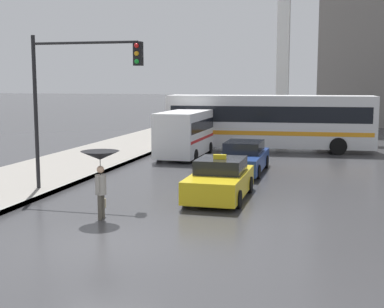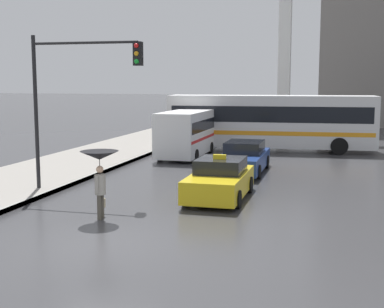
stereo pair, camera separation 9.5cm
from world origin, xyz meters
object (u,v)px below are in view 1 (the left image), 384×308
at_px(ambulance_van, 186,131).
at_px(city_bus, 269,120).
at_px(taxi, 220,180).
at_px(traffic_light, 77,83).
at_px(sedan_red, 243,158).
at_px(pedestrian_with_umbrella, 100,163).

height_order(ambulance_van, city_bus, city_bus).
bearing_deg(city_bus, taxi, 175.44).
bearing_deg(ambulance_van, city_bus, -137.27).
xyz_separation_m(ambulance_van, traffic_light, (-1.12, -10.51, 2.63)).
xyz_separation_m(taxi, traffic_light, (-5.02, -0.66, 3.34)).
height_order(taxi, sedan_red, taxi).
height_order(taxi, traffic_light, traffic_light).
xyz_separation_m(taxi, ambulance_van, (-3.91, 9.85, 0.72)).
distance_m(taxi, pedestrian_with_umbrella, 4.73).
xyz_separation_m(taxi, city_bus, (0.19, 13.57, 1.15)).
height_order(taxi, pedestrian_with_umbrella, pedestrian_with_umbrella).
relative_size(ambulance_van, city_bus, 0.46).
height_order(sedan_red, city_bus, city_bus).
relative_size(taxi, ambulance_van, 0.74).
xyz_separation_m(city_bus, traffic_light, (-5.21, -14.23, 2.19)).
xyz_separation_m(sedan_red, traffic_light, (-4.95, -6.27, 3.35)).
height_order(pedestrian_with_umbrella, traffic_light, traffic_light).
bearing_deg(ambulance_van, pedestrian_with_umbrella, 94.93).
bearing_deg(city_bus, traffic_light, 156.12).
distance_m(sedan_red, traffic_light, 8.66).
bearing_deg(city_bus, ambulance_van, 128.51).
distance_m(ambulance_van, pedestrian_with_umbrella, 13.54).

